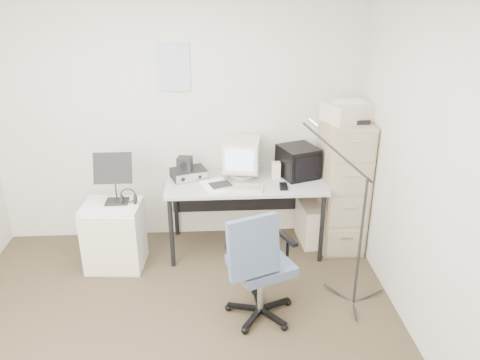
{
  "coord_description": "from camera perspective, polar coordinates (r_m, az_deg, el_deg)",
  "views": [
    {
      "loc": [
        0.33,
        -2.65,
        2.48
      ],
      "look_at": [
        0.55,
        0.95,
        0.95
      ],
      "focal_mm": 35.0,
      "sensor_mm": 36.0,
      "label": 1
    }
  ],
  "objects": [
    {
      "name": "floor",
      "position": [
        3.64,
        -8.28,
        -20.27
      ],
      "size": [
        3.6,
        3.6,
        0.01
      ],
      "primitive_type": "cube",
      "color": "#3D3526",
      "rests_on": "ground"
    },
    {
      "name": "wall_back",
      "position": [
        4.62,
        -7.52,
        7.39
      ],
      "size": [
        3.6,
        0.02,
        2.5
      ],
      "primitive_type": "cube",
      "color": "beige",
      "rests_on": "ground"
    },
    {
      "name": "wall_right",
      "position": [
        3.26,
        23.57,
        -1.13
      ],
      "size": [
        0.02,
        3.6,
        2.5
      ],
      "primitive_type": "cube",
      "color": "beige",
      "rests_on": "ground"
    },
    {
      "name": "wall_calendar",
      "position": [
        4.51,
        -8.12,
        13.47
      ],
      "size": [
        0.3,
        0.02,
        0.44
      ],
      "primitive_type": "cube",
      "color": "white",
      "rests_on": "wall_back"
    },
    {
      "name": "filing_cabinet",
      "position": [
        4.68,
        12.29,
        -0.56
      ],
      "size": [
        0.4,
        0.6,
        1.3
      ],
      "primitive_type": "cube",
      "color": "tan",
      "rests_on": "floor"
    },
    {
      "name": "printer",
      "position": [
        4.43,
        13.13,
        8.11
      ],
      "size": [
        0.52,
        0.45,
        0.17
      ],
      "primitive_type": "cube",
      "rotation": [
        0.0,
        0.0,
        0.43
      ],
      "color": "silver",
      "rests_on": "filing_cabinet"
    },
    {
      "name": "desk",
      "position": [
        4.62,
        0.62,
        -4.25
      ],
      "size": [
        1.5,
        0.7,
        0.73
      ],
      "primitive_type": "cube",
      "color": "#949494",
      "rests_on": "floor"
    },
    {
      "name": "crt_monitor",
      "position": [
        4.51,
        0.21,
        2.72
      ],
      "size": [
        0.39,
        0.41,
        0.37
      ],
      "primitive_type": "cube",
      "rotation": [
        0.0,
        0.0,
        -0.17
      ],
      "color": "silver",
      "rests_on": "desk"
    },
    {
      "name": "crt_tv",
      "position": [
        4.56,
        7.08,
        2.25
      ],
      "size": [
        0.43,
        0.44,
        0.3
      ],
      "primitive_type": "cube",
      "rotation": [
        0.0,
        0.0,
        0.35
      ],
      "color": "black",
      "rests_on": "desk"
    },
    {
      "name": "desk_speaker",
      "position": [
        4.52,
        4.39,
        1.23
      ],
      "size": [
        0.08,
        0.08,
        0.15
      ],
      "primitive_type": "cube",
      "rotation": [
        0.0,
        0.0,
        -0.01
      ],
      "color": "beige",
      "rests_on": "desk"
    },
    {
      "name": "keyboard",
      "position": [
        4.27,
        -0.06,
        -1.03
      ],
      "size": [
        0.45,
        0.22,
        0.02
      ],
      "primitive_type": "cube",
      "rotation": [
        0.0,
        0.0,
        -0.17
      ],
      "color": "silver",
      "rests_on": "desk"
    },
    {
      "name": "mouse",
      "position": [
        4.31,
        5.31,
        -0.78
      ],
      "size": [
        0.08,
        0.12,
        0.04
      ],
      "primitive_type": "cube",
      "rotation": [
        0.0,
        0.0,
        -0.06
      ],
      "color": "black",
      "rests_on": "desk"
    },
    {
      "name": "radio_receiver",
      "position": [
        4.53,
        -6.27,
        0.79
      ],
      "size": [
        0.38,
        0.32,
        0.09
      ],
      "primitive_type": "cube",
      "rotation": [
        0.0,
        0.0,
        0.34
      ],
      "color": "black",
      "rests_on": "desk"
    },
    {
      "name": "radio_speaker",
      "position": [
        4.46,
        -6.76,
        1.96
      ],
      "size": [
        0.15,
        0.15,
        0.13
      ],
      "primitive_type": "cube",
      "rotation": [
        0.0,
        0.0,
        -0.18
      ],
      "color": "black",
      "rests_on": "radio_receiver"
    },
    {
      "name": "papers",
      "position": [
        4.32,
        -2.9,
        -0.77
      ],
      "size": [
        0.32,
        0.38,
        0.02
      ],
      "primitive_type": "cube",
      "rotation": [
        0.0,
        0.0,
        0.34
      ],
      "color": "white",
      "rests_on": "desk"
    },
    {
      "name": "pc_tower",
      "position": [
        4.86,
        8.49,
        -5.15
      ],
      "size": [
        0.23,
        0.46,
        0.42
      ],
      "primitive_type": "cube",
      "rotation": [
        0.0,
        0.0,
        0.07
      ],
      "color": "silver",
      "rests_on": "floor"
    },
    {
      "name": "office_chair",
      "position": [
        3.65,
        2.59,
        -10.11
      ],
      "size": [
        0.73,
        0.73,
        0.97
      ],
      "primitive_type": "cube",
      "rotation": [
        0.0,
        0.0,
        0.39
      ],
      "color": "#484E67",
      "rests_on": "floor"
    },
    {
      "name": "side_cart",
      "position": [
        4.5,
        -15.05,
        -6.57
      ],
      "size": [
        0.54,
        0.45,
        0.63
      ],
      "primitive_type": "cube",
      "rotation": [
        0.0,
        0.0,
        -0.08
      ],
      "color": "silver",
      "rests_on": "floor"
    },
    {
      "name": "music_stand",
      "position": [
        4.3,
        -15.06,
        0.3
      ],
      "size": [
        0.37,
        0.27,
        0.49
      ],
      "primitive_type": "cube",
      "rotation": [
        0.0,
        0.0,
        0.3
      ],
      "color": "black",
      "rests_on": "side_cart"
    },
    {
      "name": "headphones",
      "position": [
        4.32,
        -13.45,
        -2.22
      ],
      "size": [
        0.18,
        0.18,
        0.03
      ],
      "primitive_type": "torus",
      "rotation": [
        0.0,
        0.0,
        0.15
      ],
      "color": "black",
      "rests_on": "side_cart"
    },
    {
      "name": "mic_stand",
      "position": [
        3.78,
        14.69,
        -5.18
      ],
      "size": [
        0.03,
        0.03,
        1.49
      ],
      "primitive_type": "cylinder",
      "rotation": [
        0.0,
        0.0,
        2.44
      ],
      "color": "black",
      "rests_on": "floor"
    }
  ]
}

